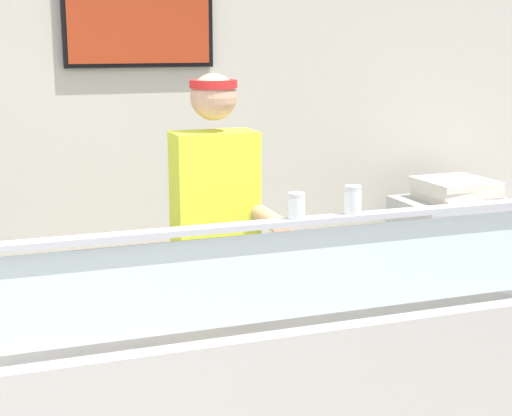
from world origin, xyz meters
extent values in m
cube|color=beige|center=(1.12, 2.38, 1.35)|extent=(6.63, 0.08, 2.70)
cube|color=black|center=(1.05, 2.32, 2.01)|extent=(0.87, 0.04, 0.53)
cube|color=#B23819|center=(1.05, 2.30, 2.01)|extent=(0.82, 0.01, 0.48)
cube|color=#BCB7B2|center=(1.12, 0.37, 0.47)|extent=(2.23, 0.74, 0.95)
cube|color=silver|center=(1.12, 0.06, 1.14)|extent=(1.97, 0.01, 0.30)
cube|color=#B2B5BC|center=(1.12, 0.06, 1.32)|extent=(2.03, 0.06, 0.02)
cylinder|color=#9EA0A8|center=(0.99, 0.41, 0.96)|extent=(0.48, 0.48, 0.01)
cylinder|color=tan|center=(0.99, 0.41, 0.97)|extent=(0.46, 0.46, 0.02)
cylinder|color=#D65B2D|center=(0.99, 0.41, 0.98)|extent=(0.40, 0.40, 0.01)
cube|color=#ADAFB7|center=(0.98, 0.39, 0.99)|extent=(0.10, 0.29, 0.01)
cylinder|color=white|center=(1.10, 0.06, 1.37)|extent=(0.06, 0.06, 0.07)
cylinder|color=white|center=(1.10, 0.06, 1.36)|extent=(0.05, 0.05, 0.04)
cylinder|color=silver|center=(1.10, 0.06, 1.41)|extent=(0.05, 0.05, 0.02)
cylinder|color=white|center=(1.31, 0.06, 1.37)|extent=(0.06, 0.06, 0.08)
cylinder|color=red|center=(1.31, 0.06, 1.36)|extent=(0.05, 0.05, 0.05)
cylinder|color=silver|center=(1.31, 0.06, 1.42)|extent=(0.06, 0.06, 0.02)
cylinder|color=#23232D|center=(1.03, 1.12, 0.47)|extent=(0.13, 0.13, 0.95)
cylinder|color=#23232D|center=(1.25, 1.12, 0.47)|extent=(0.13, 0.13, 0.95)
cube|color=#D8EA33|center=(1.14, 1.12, 1.23)|extent=(0.38, 0.21, 0.55)
sphere|color=tan|center=(1.14, 1.12, 1.66)|extent=(0.21, 0.21, 0.21)
cylinder|color=red|center=(1.14, 1.12, 1.71)|extent=(0.21, 0.21, 0.04)
cylinder|color=tan|center=(1.32, 0.90, 1.13)|extent=(0.08, 0.34, 0.08)
cube|color=#B7BABF|center=(2.98, 1.89, 0.45)|extent=(0.70, 0.55, 0.90)
cube|color=silver|center=(2.99, 1.89, 0.92)|extent=(0.43, 0.43, 0.04)
cube|color=silver|center=(2.97, 1.89, 0.97)|extent=(0.43, 0.43, 0.04)
cube|color=silver|center=(2.97, 1.89, 1.01)|extent=(0.44, 0.44, 0.04)
camera|label=1|loc=(0.14, -2.21, 1.91)|focal=54.08mm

